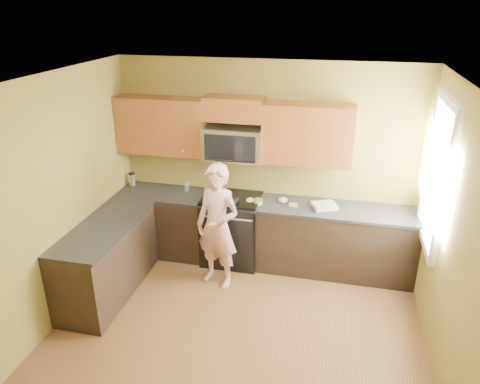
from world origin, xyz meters
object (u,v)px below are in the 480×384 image
(butter_tub, at_px, (258,204))
(travel_mug, at_px, (133,185))
(woman, at_px, (218,226))
(microwave, at_px, (234,159))
(stove, at_px, (232,229))
(frying_pan, at_px, (229,200))

(butter_tub, height_order, travel_mug, travel_mug)
(woman, xyz_separation_m, travel_mug, (-1.46, 0.73, 0.12))
(microwave, relative_size, butter_tub, 6.54)
(microwave, height_order, woman, microwave)
(microwave, height_order, butter_tub, microwave)
(butter_tub, bearing_deg, stove, 169.49)
(travel_mug, bearing_deg, microwave, -1.27)
(stove, relative_size, frying_pan, 2.04)
(stove, xyz_separation_m, travel_mug, (-1.50, 0.16, 0.45))
(woman, bearing_deg, microwave, 106.04)
(travel_mug, bearing_deg, woman, -26.61)
(microwave, relative_size, woman, 0.47)
(stove, distance_m, butter_tub, 0.58)
(stove, height_order, woman, woman)
(stove, distance_m, microwave, 0.98)
(frying_pan, distance_m, travel_mug, 1.51)
(microwave, height_order, travel_mug, microwave)
(microwave, bearing_deg, butter_tub, -27.60)
(frying_pan, bearing_deg, woman, -107.42)
(stove, height_order, travel_mug, travel_mug)
(woman, xyz_separation_m, butter_tub, (0.41, 0.51, 0.12))
(microwave, height_order, frying_pan, microwave)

